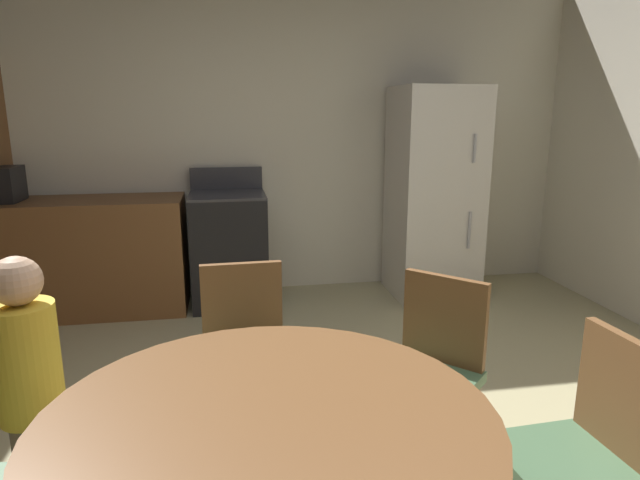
{
  "coord_description": "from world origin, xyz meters",
  "views": [
    {
      "loc": [
        -0.38,
        -1.89,
        1.56
      ],
      "look_at": [
        0.11,
        0.93,
        0.88
      ],
      "focal_mm": 30.37,
      "sensor_mm": 36.0,
      "label": 1
    }
  ],
  "objects_px": {
    "chair_north": "(245,346)",
    "chair_northeast": "(431,365)",
    "oven_range": "(229,248)",
    "refrigerator": "(434,194)",
    "person_child": "(32,396)",
    "dining_table": "(269,465)",
    "chair_east": "(587,449)"
  },
  "relations": [
    {
      "from": "refrigerator",
      "to": "chair_east",
      "type": "relative_size",
      "value": 2.02
    },
    {
      "from": "person_child",
      "to": "chair_east",
      "type": "bearing_deg",
      "value": 19.71
    },
    {
      "from": "oven_range",
      "to": "chair_east",
      "type": "relative_size",
      "value": 1.26
    },
    {
      "from": "chair_north",
      "to": "chair_northeast",
      "type": "height_order",
      "value": "same"
    },
    {
      "from": "refrigerator",
      "to": "chair_northeast",
      "type": "distance_m",
      "value": 2.48
    },
    {
      "from": "oven_range",
      "to": "chair_northeast",
      "type": "xyz_separation_m",
      "value": [
        0.83,
        -2.34,
        0.03
      ]
    },
    {
      "from": "refrigerator",
      "to": "chair_northeast",
      "type": "bearing_deg",
      "value": -111.38
    },
    {
      "from": "dining_table",
      "to": "chair_northeast",
      "type": "height_order",
      "value": "chair_northeast"
    },
    {
      "from": "dining_table",
      "to": "person_child",
      "type": "height_order",
      "value": "person_child"
    },
    {
      "from": "oven_range",
      "to": "refrigerator",
      "type": "relative_size",
      "value": 0.62
    },
    {
      "from": "oven_range",
      "to": "refrigerator",
      "type": "xyz_separation_m",
      "value": [
        1.72,
        -0.05,
        0.41
      ]
    },
    {
      "from": "dining_table",
      "to": "chair_north",
      "type": "relative_size",
      "value": 1.44
    },
    {
      "from": "refrigerator",
      "to": "person_child",
      "type": "distance_m",
      "value": 3.45
    },
    {
      "from": "chair_east",
      "to": "oven_range",
      "type": "bearing_deg",
      "value": -72.55
    },
    {
      "from": "oven_range",
      "to": "chair_east",
      "type": "distance_m",
      "value": 3.19
    },
    {
      "from": "person_child",
      "to": "refrigerator",
      "type": "bearing_deg",
      "value": 80.32
    },
    {
      "from": "dining_table",
      "to": "chair_north",
      "type": "bearing_deg",
      "value": 91.71
    },
    {
      "from": "chair_northeast",
      "to": "chair_east",
      "type": "distance_m",
      "value": 0.71
    },
    {
      "from": "chair_north",
      "to": "oven_range",
      "type": "bearing_deg",
      "value": 179.71
    },
    {
      "from": "chair_north",
      "to": "person_child",
      "type": "relative_size",
      "value": 0.8
    },
    {
      "from": "chair_northeast",
      "to": "person_child",
      "type": "bearing_deg",
      "value": -38.19
    },
    {
      "from": "dining_table",
      "to": "chair_north",
      "type": "distance_m",
      "value": 1.03
    },
    {
      "from": "chair_east",
      "to": "person_child",
      "type": "distance_m",
      "value": 1.89
    },
    {
      "from": "chair_north",
      "to": "person_child",
      "type": "bearing_deg",
      "value": -60.71
    },
    {
      "from": "oven_range",
      "to": "dining_table",
      "type": "relative_size",
      "value": 0.88
    },
    {
      "from": "oven_range",
      "to": "dining_table",
      "type": "distance_m",
      "value": 3.05
    },
    {
      "from": "chair_north",
      "to": "person_child",
      "type": "xyz_separation_m",
      "value": [
        -0.76,
        -0.46,
        0.08
      ]
    },
    {
      "from": "chair_north",
      "to": "chair_northeast",
      "type": "xyz_separation_m",
      "value": [
        0.78,
        -0.32,
        0.0
      ]
    },
    {
      "from": "dining_table",
      "to": "chair_northeast",
      "type": "xyz_separation_m",
      "value": [
        0.75,
        0.7,
        -0.11
      ]
    },
    {
      "from": "oven_range",
      "to": "chair_northeast",
      "type": "distance_m",
      "value": 2.48
    },
    {
      "from": "chair_east",
      "to": "refrigerator",
      "type": "bearing_deg",
      "value": -104.73
    },
    {
      "from": "dining_table",
      "to": "person_child",
      "type": "distance_m",
      "value": 0.98
    }
  ]
}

